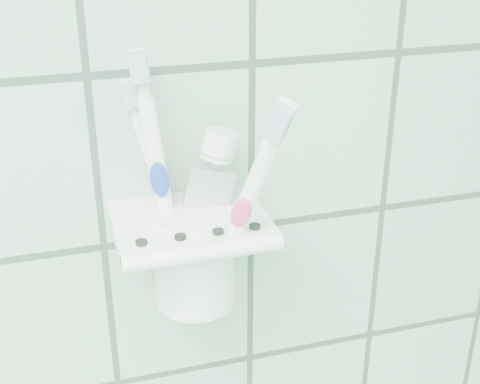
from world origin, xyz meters
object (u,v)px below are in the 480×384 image
object	(u,v)px
toothbrush_pink	(192,186)
toothbrush_orange	(207,183)
holder_bracket	(190,225)
toothpaste_tube	(181,203)
cup	(194,253)
toothbrush_blue	(176,181)

from	to	relation	value
toothbrush_pink	toothbrush_orange	distance (m)	0.03
holder_bracket	toothpaste_tube	distance (m)	0.02
toothbrush_orange	toothbrush_pink	bearing A→B (deg)	146.30
toothpaste_tube	toothbrush_orange	bearing A→B (deg)	-29.13
toothbrush_pink	toothpaste_tube	distance (m)	0.02
holder_bracket	cup	distance (m)	0.03
holder_bracket	toothbrush_pink	world-z (taller)	toothbrush_pink
toothbrush_blue	holder_bracket	bearing A→B (deg)	-17.93
holder_bracket	toothbrush_blue	distance (m)	0.04
toothbrush_pink	toothbrush_blue	world-z (taller)	toothbrush_blue
cup	toothbrush_orange	distance (m)	0.07
toothbrush_pink	cup	bearing A→B (deg)	-100.99
toothbrush_blue	toothpaste_tube	distance (m)	0.03
holder_bracket	cup	world-z (taller)	same
toothbrush_blue	toothbrush_orange	distance (m)	0.03
holder_bracket	toothbrush_blue	bearing A→B (deg)	150.91
cup	toothbrush_blue	world-z (taller)	toothbrush_blue
toothbrush_orange	toothpaste_tube	distance (m)	0.03
toothbrush_blue	toothpaste_tube	size ratio (longest dim) A/B	1.37
holder_bracket	toothbrush_blue	world-z (taller)	toothbrush_blue
toothbrush_pink	toothbrush_orange	size ratio (longest dim) A/B	0.90
holder_bracket	toothpaste_tube	world-z (taller)	toothpaste_tube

